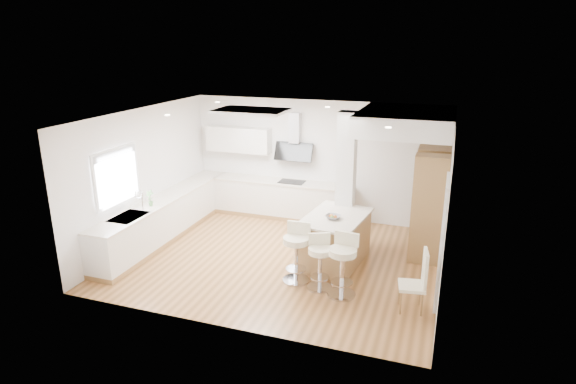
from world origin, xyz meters
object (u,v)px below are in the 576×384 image
at_px(peninsula, 335,239).
at_px(dining_chair, 418,279).
at_px(bar_stool_c, 343,262).
at_px(bar_stool_a, 296,250).
at_px(bar_stool_b, 320,259).

relative_size(peninsula, dining_chair, 1.62).
bearing_deg(bar_stool_c, peninsula, 116.50).
bearing_deg(bar_stool_c, bar_stool_a, 172.99).
distance_m(peninsula, bar_stool_c, 1.25).
height_order(bar_stool_a, bar_stool_b, bar_stool_a).
height_order(bar_stool_a, dining_chair, bar_stool_a).
distance_m(peninsula, bar_stool_a, 1.07).
distance_m(peninsula, bar_stool_b, 1.07).
height_order(bar_stool_b, dining_chair, dining_chair).
relative_size(peninsula, bar_stool_a, 1.57).
bearing_deg(bar_stool_b, bar_stool_c, -37.54).
bearing_deg(bar_stool_a, bar_stool_c, -16.78).
distance_m(bar_stool_a, bar_stool_b, 0.48).
bearing_deg(peninsula, dining_chair, -30.87).
height_order(peninsula, bar_stool_c, bar_stool_c).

